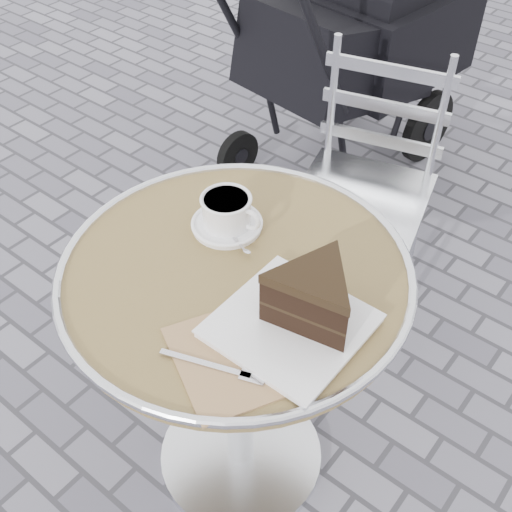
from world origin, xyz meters
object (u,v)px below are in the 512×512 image
Objects in this scene: baby_stroller at (354,47)px; cafe_table at (237,323)px; bistro_chair at (373,157)px; cappuccino_set at (227,214)px; cake_plate_set at (306,304)px.

cafe_table is at bearing -60.31° from baby_stroller.
bistro_chair is 0.75m from baby_stroller.
cafe_table is 0.24m from cappuccino_set.
cafe_table is 1.81× the size of cake_plate_set.
bistro_chair is (-0.03, 0.69, -0.24)m from cappuccino_set.
cafe_table is at bearing -51.68° from cappuccino_set.
baby_stroller reaches higher than cake_plate_set.
bistro_chair is at bearing -46.17° from baby_stroller.
cafe_table is 4.36× the size of cappuccino_set.
cappuccino_set is 1.40m from baby_stroller.
cafe_table is 0.30m from cake_plate_set.
bistro_chair is at bearing 99.22° from cafe_table.
cake_plate_set is 0.92m from bistro_chair.
bistro_chair is at bearing 83.52° from cappuccino_set.
baby_stroller is at bearing 101.29° from cappuccino_set.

